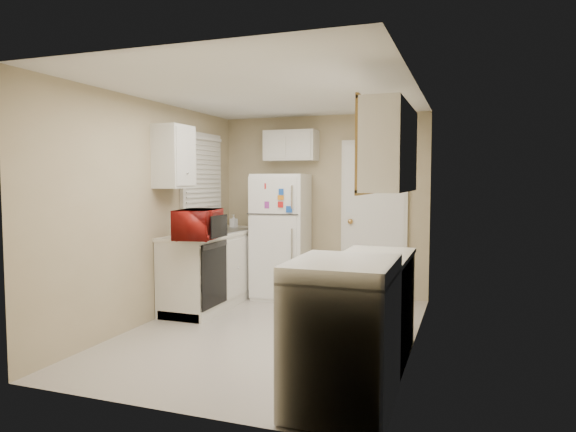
% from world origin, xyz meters
% --- Properties ---
extents(floor, '(3.80, 3.80, 0.00)m').
position_xyz_m(floor, '(0.00, 0.00, 0.00)').
color(floor, beige).
rests_on(floor, ground).
extents(ceiling, '(3.80, 3.80, 0.00)m').
position_xyz_m(ceiling, '(0.00, 0.00, 2.40)').
color(ceiling, white).
rests_on(ceiling, floor).
extents(wall_left, '(3.80, 3.80, 0.00)m').
position_xyz_m(wall_left, '(-1.40, 0.00, 1.20)').
color(wall_left, tan).
rests_on(wall_left, floor).
extents(wall_right, '(3.80, 3.80, 0.00)m').
position_xyz_m(wall_right, '(1.40, 0.00, 1.20)').
color(wall_right, tan).
rests_on(wall_right, floor).
extents(wall_back, '(2.80, 2.80, 0.00)m').
position_xyz_m(wall_back, '(0.00, 1.90, 1.20)').
color(wall_back, tan).
rests_on(wall_back, floor).
extents(wall_front, '(2.80, 2.80, 0.00)m').
position_xyz_m(wall_front, '(0.00, -1.90, 1.20)').
color(wall_front, tan).
rests_on(wall_front, floor).
extents(left_counter, '(0.60, 1.80, 0.90)m').
position_xyz_m(left_counter, '(-1.10, 0.90, 0.45)').
color(left_counter, silver).
rests_on(left_counter, floor).
extents(dishwasher, '(0.03, 0.58, 0.72)m').
position_xyz_m(dishwasher, '(-0.81, 0.30, 0.49)').
color(dishwasher, black).
rests_on(dishwasher, floor).
extents(sink, '(0.54, 0.74, 0.16)m').
position_xyz_m(sink, '(-1.10, 1.05, 0.86)').
color(sink, gray).
rests_on(sink, left_counter).
extents(microwave, '(0.64, 0.43, 0.39)m').
position_xyz_m(microwave, '(-0.90, 0.12, 1.05)').
color(microwave, maroon).
rests_on(microwave, left_counter).
extents(soap_bottle, '(0.10, 0.10, 0.17)m').
position_xyz_m(soap_bottle, '(-1.15, 1.53, 1.00)').
color(soap_bottle, silver).
rests_on(soap_bottle, left_counter).
extents(window_blinds, '(0.10, 0.98, 1.08)m').
position_xyz_m(window_blinds, '(-1.36, 1.05, 1.60)').
color(window_blinds, silver).
rests_on(window_blinds, wall_left).
extents(upper_cabinet_left, '(0.30, 0.45, 0.70)m').
position_xyz_m(upper_cabinet_left, '(-1.25, 0.22, 1.80)').
color(upper_cabinet_left, silver).
rests_on(upper_cabinet_left, wall_left).
extents(refrigerator, '(0.72, 0.70, 1.62)m').
position_xyz_m(refrigerator, '(-0.45, 1.51, 0.81)').
color(refrigerator, white).
rests_on(refrigerator, floor).
extents(cabinet_over_fridge, '(0.70, 0.30, 0.40)m').
position_xyz_m(cabinet_over_fridge, '(-0.40, 1.75, 2.00)').
color(cabinet_over_fridge, silver).
rests_on(cabinet_over_fridge, wall_back).
extents(interior_door, '(0.86, 0.06, 2.08)m').
position_xyz_m(interior_door, '(0.70, 1.86, 1.02)').
color(interior_door, white).
rests_on(interior_door, floor).
extents(right_counter, '(0.60, 2.00, 0.90)m').
position_xyz_m(right_counter, '(1.10, -0.80, 0.45)').
color(right_counter, silver).
rests_on(right_counter, floor).
extents(stove, '(0.69, 0.84, 1.02)m').
position_xyz_m(stove, '(1.08, -1.44, 0.51)').
color(stove, white).
rests_on(stove, floor).
extents(upper_cabinet_right, '(0.30, 1.20, 0.70)m').
position_xyz_m(upper_cabinet_right, '(1.25, -0.50, 1.80)').
color(upper_cabinet_right, silver).
rests_on(upper_cabinet_right, wall_right).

